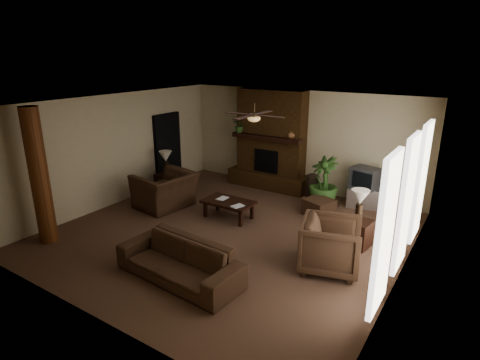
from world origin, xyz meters
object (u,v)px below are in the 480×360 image
Objects in this scene: ottoman at (319,207)px; side_table_right at (357,233)px; sofa at (179,255)px; side_table_left at (167,183)px; tv_stand at (364,197)px; floor_vase at (312,185)px; coffee_table at (228,203)px; lamp_right at (360,199)px; armchair_left at (165,185)px; floor_plant at (323,193)px; armchair_right at (331,243)px; log_column at (39,177)px; lamp_left at (166,158)px.

ottoman is 1.66m from side_table_right.
side_table_left is at bearing 139.67° from sofa.
tv_stand is 1.34m from floor_vase.
ottoman is (0.94, 3.97, -0.25)m from sofa.
floor_vase is at bearing 60.55° from coffee_table.
armchair_left is at bearing -173.28° from lamp_right.
ottoman is at bearing 139.55° from lamp_right.
floor_plant is (1.59, 1.93, -0.01)m from coffee_table.
side_table_right is at bearing -0.81° from lamp_right.
armchair_right is 0.81× the size of floor_plant.
lamp_right is at bearing -50.12° from floor_plant.
coffee_table is at bearing -119.45° from floor_vase.
tv_stand is at bearing 130.97° from armchair_left.
sofa is 2.19× the size of armchair_right.
log_column reaches higher than coffee_table.
coffee_table is 1.85× the size of lamp_right.
side_table_right is at bearing 5.01° from coffee_table.
floor_plant reaches higher than side_table_left.
armchair_left is 1.77× the size of floor_vase.
log_column is 4.31× the size of lamp_right.
side_table_right is (1.27, -1.07, 0.08)m from ottoman.
armchair_left is 2.09× the size of lamp_right.
log_column is at bearing -90.18° from lamp_left.
lamp_right reaches higher than coffee_table.
tv_stand is 1.06m from floor_plant.
armchair_right reaches higher than ottoman.
lamp_right is at bearing -40.45° from ottoman.
side_table_left is (-4.20, -0.80, 0.08)m from ottoman.
ottoman is 4.27m from side_table_left.
armchair_right is 1.76× the size of ottoman.
lamp_right reaches higher than armchair_left.
floor_vase is at bearing 23.65° from side_table_left.
ottoman is (3.47, 1.62, -0.39)m from armchair_left.
floor_vase is at bearing -179.15° from tv_stand.
coffee_table is at bearing 110.53° from sofa.
floor_plant reaches higher than coffee_table.
coffee_table is (-0.79, 2.64, -0.08)m from sofa.
lamp_right reaches higher than floor_vase.
coffee_table is 2.59m from lamp_left.
side_table_left is at bearing 167.93° from coffee_table.
lamp_left is at bearing -6.09° from side_table_left.
log_column is 3.74m from side_table_left.
lamp_right is (0.12, 1.18, 0.47)m from armchair_right.
floor_plant is (-1.28, 2.85, -0.16)m from armchair_right.
side_table_left is at bearing -156.35° from floor_vase.
side_table_right is (1.79, -1.87, -0.16)m from floor_vase.
armchair_right is at bearing -61.43° from floor_vase.
coffee_table is 0.93× the size of floor_plant.
armchair_right is at bearing -95.65° from lamp_right.
sofa is (3.26, 0.41, -0.95)m from log_column.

